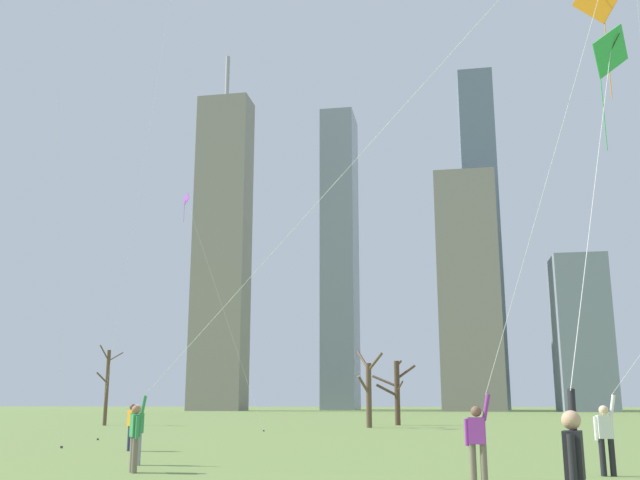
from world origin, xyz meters
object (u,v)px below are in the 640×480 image
distant_kite_high_overhead_purple (192,218)px  kite_flyer_foreground_left_orange (505,341)px  bystander_strolling_midfield (132,425)px  bare_tree_leftmost (107,384)px  bare_tree_left_of_center (369,389)px  bystander_watching_nearby (135,435)px  kite_flyer_midfield_left_white (632,394)px  kite_flyer_midfield_center_green (585,349)px  bare_tree_right_of_center (396,389)px  kite_flyer_far_back_red (216,338)px

distant_kite_high_overhead_purple → kite_flyer_foreground_left_orange: bearing=-58.3°
bystander_strolling_midfield → distant_kite_high_overhead_purple: size_ratio=0.10×
bare_tree_leftmost → kite_flyer_foreground_left_orange: bearing=-52.5°
kite_flyer_foreground_left_orange → bare_tree_left_of_center: bearing=101.3°
bystander_strolling_midfield → bare_tree_leftmost: size_ratio=0.29×
distant_kite_high_overhead_purple → bare_tree_leftmost: bearing=150.5°
bystander_watching_nearby → kite_flyer_midfield_left_white: bearing=6.9°
bystander_strolling_midfield → distant_kite_high_overhead_purple: bearing=105.7°
bystander_strolling_midfield → bystander_watching_nearby: bearing=-64.7°
kite_flyer_midfield_center_green → bystander_strolling_midfield: 19.39m
kite_flyer_foreground_left_orange → bare_tree_leftmost: 42.12m
bare_tree_leftmost → bare_tree_right_of_center: (20.58, 4.19, -0.36)m
bare_tree_left_of_center → distant_kite_high_overhead_purple: bearing=-163.7°
kite_flyer_far_back_red → bystander_strolling_midfield: kite_flyer_far_back_red is taller
bystander_watching_nearby → kite_flyer_midfield_center_green: bearing=-37.3°
kite_flyer_far_back_red → bare_tree_leftmost: (-18.47, 30.91, -0.42)m
kite_flyer_far_back_red → bystander_watching_nearby: (-1.77, -0.77, -2.43)m
bystander_watching_nearby → kite_flyer_far_back_red: bearing=23.6°
kite_flyer_foreground_left_orange → bystander_strolling_midfield: (-12.29, 8.89, -2.04)m
bystander_strolling_midfield → kite_flyer_midfield_center_green: bearing=-48.1°
kite_flyer_midfield_center_green → kite_flyer_midfield_left_white: 9.10m
kite_flyer_foreground_left_orange → bare_tree_left_of_center: size_ratio=2.18×
kite_flyer_midfield_left_white → bystander_watching_nearby: 12.20m
distant_kite_high_overhead_purple → bare_tree_left_of_center: size_ratio=3.13×
kite_flyer_midfield_center_green → kite_flyer_midfield_left_white: bearing=73.7°
kite_flyer_foreground_left_orange → bare_tree_right_of_center: size_ratio=2.35×
kite_flyer_midfield_center_green → bare_tree_leftmost: size_ratio=1.68×
bystander_watching_nearby → bare_tree_leftmost: bearing=117.8°
kite_flyer_midfield_left_white → distant_kite_high_overhead_purple: size_ratio=0.59×
kite_flyer_midfield_center_green → bystander_watching_nearby: bearing=142.7°
bystander_strolling_midfield → bare_tree_right_of_center: bearing=75.8°
bystander_watching_nearby → bare_tree_right_of_center: bare_tree_right_of_center is taller
bystander_strolling_midfield → bare_tree_left_of_center: (5.79, 23.58, 1.56)m
kite_flyer_foreground_left_orange → kite_flyer_midfield_left_white: bearing=45.5°
bare_tree_left_of_center → bystander_watching_nearby: bearing=-94.5°
bystander_watching_nearby → bare_tree_right_of_center: 36.12m
kite_flyer_far_back_red → kite_flyer_midfield_left_white: bearing=3.8°
kite_flyer_far_back_red → bare_tree_left_of_center: size_ratio=2.96×
kite_flyer_midfield_center_green → bare_tree_right_of_center: size_ratio=2.03×
bystander_strolling_midfield → bystander_watching_nearby: (3.37, -7.14, 0.00)m
kite_flyer_far_back_red → bystander_watching_nearby: size_ratio=9.23×
bystander_strolling_midfield → kite_flyer_midfield_left_white: bearing=-20.2°
kite_flyer_midfield_center_green → bystander_strolling_midfield: kite_flyer_midfield_center_green is taller
bystander_watching_nearby → bare_tree_leftmost: 35.87m
kite_flyer_far_back_red → distant_kite_high_overhead_purple: 30.57m
bare_tree_left_of_center → kite_flyer_foreground_left_orange: bearing=-78.7°
bare_tree_right_of_center → bystander_strolling_midfield: bearing=-104.2°
bare_tree_leftmost → kite_flyer_midfield_center_green: bearing=-56.0°
bystander_strolling_midfield → bare_tree_left_of_center: size_ratio=0.32×
kite_flyer_midfield_left_white → bystander_watching_nearby: (-12.07, -1.46, -0.99)m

